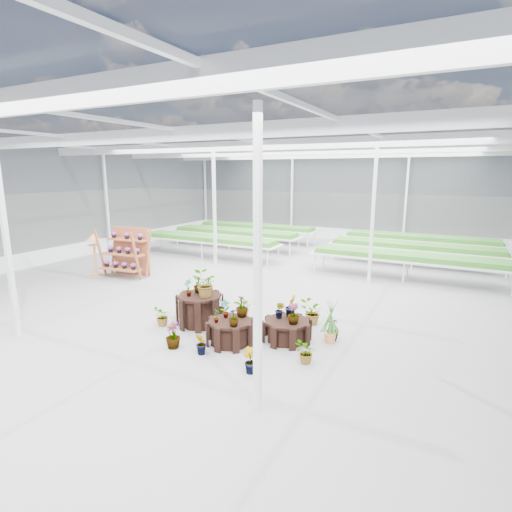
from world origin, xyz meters
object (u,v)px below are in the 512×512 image
at_px(plinth_tall, 200,310).
at_px(shelf_rack, 124,253).
at_px(bird_table, 95,255).
at_px(plinth_mid, 230,332).
at_px(plinth_low, 287,330).

bearing_deg(plinth_tall, shelf_rack, 153.17).
bearing_deg(shelf_rack, bird_table, -163.68).
bearing_deg(plinth_mid, bird_table, 159.32).
bearing_deg(plinth_tall, plinth_low, 2.60).
bearing_deg(shelf_rack, plinth_tall, -31.98).
height_order(plinth_mid, shelf_rack, shelf_rack).
bearing_deg(plinth_mid, plinth_tall, 153.43).
relative_size(plinth_low, bird_table, 0.69).
distance_m(plinth_mid, bird_table, 7.62).
distance_m(plinth_low, shelf_rack, 7.52).
xyz_separation_m(plinth_tall, plinth_low, (2.20, 0.10, -0.14)).
bearing_deg(plinth_low, plinth_tall, -177.40).
height_order(plinth_mid, plinth_low, plinth_mid).
bearing_deg(plinth_mid, plinth_low, 34.99).
xyz_separation_m(plinth_mid, shelf_rack, (-6.11, 3.08, 0.59)).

